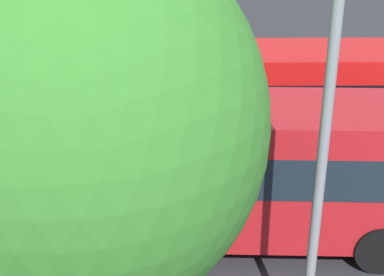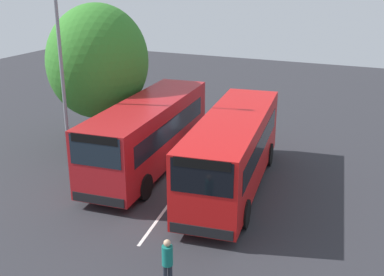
{
  "view_description": "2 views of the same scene",
  "coord_description": "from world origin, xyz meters",
  "px_view_note": "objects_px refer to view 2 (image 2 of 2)",
  "views": [
    {
      "loc": [
        0.11,
        -13.24,
        7.54
      ],
      "look_at": [
        -1.41,
        -0.17,
        1.51
      ],
      "focal_mm": 54.6,
      "sensor_mm": 36.0,
      "label": 1
    },
    {
      "loc": [
        17.86,
        8.12,
        8.76
      ],
      "look_at": [
        -0.4,
        0.02,
        1.77
      ],
      "focal_mm": 44.89,
      "sensor_mm": 36.0,
      "label": 2
    }
  ],
  "objects_px": {
    "bus_far_left": "(149,132)",
    "street_lamp": "(66,63)",
    "pedestrian": "(167,260)",
    "bus_center_left": "(232,150)",
    "depot_tree": "(98,62)"
  },
  "relations": [
    {
      "from": "pedestrian",
      "to": "bus_far_left",
      "type": "bearing_deg",
      "value": -20.72
    },
    {
      "from": "bus_far_left",
      "to": "street_lamp",
      "type": "bearing_deg",
      "value": -71.38
    },
    {
      "from": "street_lamp",
      "to": "pedestrian",
      "type": "bearing_deg",
      "value": -49.28
    },
    {
      "from": "bus_far_left",
      "to": "bus_center_left",
      "type": "height_order",
      "value": "same"
    },
    {
      "from": "bus_far_left",
      "to": "street_lamp",
      "type": "distance_m",
      "value": 4.73
    },
    {
      "from": "bus_center_left",
      "to": "street_lamp",
      "type": "bearing_deg",
      "value": -91.04
    },
    {
      "from": "street_lamp",
      "to": "bus_far_left",
      "type": "bearing_deg",
      "value": 12.41
    },
    {
      "from": "bus_far_left",
      "to": "bus_center_left",
      "type": "bearing_deg",
      "value": 77.25
    },
    {
      "from": "pedestrian",
      "to": "street_lamp",
      "type": "bearing_deg",
      "value": -0.95
    },
    {
      "from": "street_lamp",
      "to": "depot_tree",
      "type": "distance_m",
      "value": 3.61
    },
    {
      "from": "bus_far_left",
      "to": "pedestrian",
      "type": "xyz_separation_m",
      "value": [
        7.7,
        4.83,
        -0.83
      ]
    },
    {
      "from": "pedestrian",
      "to": "depot_tree",
      "type": "bearing_deg",
      "value": -10.84
    },
    {
      "from": "bus_far_left",
      "to": "street_lamp",
      "type": "relative_size",
      "value": 1.13
    },
    {
      "from": "bus_far_left",
      "to": "pedestrian",
      "type": "relative_size",
      "value": 6.13
    },
    {
      "from": "bus_center_left",
      "to": "depot_tree",
      "type": "xyz_separation_m",
      "value": [
        -2.68,
        -8.25,
        2.62
      ]
    }
  ]
}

